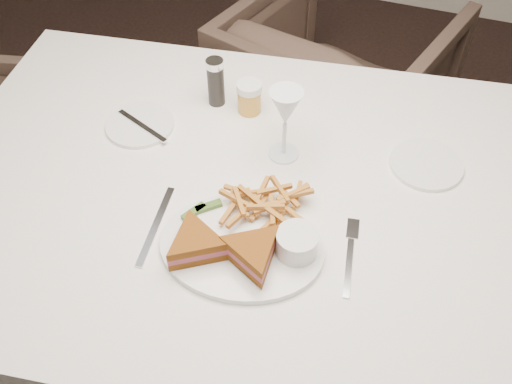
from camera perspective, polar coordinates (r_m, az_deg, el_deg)
The scene contains 3 objects.
table at distance 1.50m, azimuth 0.64°, elevation -9.47°, with size 1.44×0.96×0.75m, color white.
chair_far at distance 2.16m, azimuth 8.06°, elevation 10.99°, with size 0.69×0.65×0.71m, color #48352C.
table_setting at distance 1.14m, azimuth -0.19°, elevation -0.51°, with size 0.81×0.57×0.18m.
Camera 1 is at (-0.04, -0.46, 1.65)m, focal length 40.00 mm.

